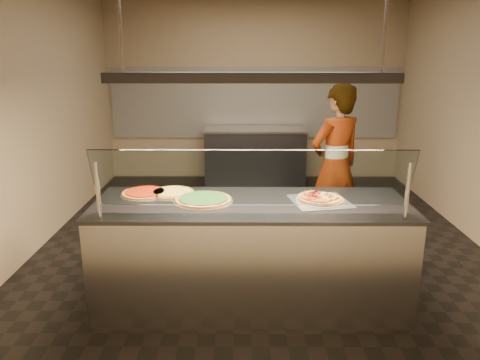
{
  "coord_description": "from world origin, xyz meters",
  "views": [
    {
      "loc": [
        -0.21,
        -5.06,
        2.14
      ],
      "look_at": [
        -0.23,
        -0.97,
        1.02
      ],
      "focal_mm": 35.0,
      "sensor_mm": 36.0,
      "label": 1
    }
  ],
  "objects_px": {
    "prep_table": "(255,156)",
    "heat_lamp_housing": "(252,78)",
    "perforated_tray": "(320,201)",
    "half_pizza_pepperoni": "(310,197)",
    "pizza_spinach": "(203,199)",
    "half_pizza_sausage": "(332,199)",
    "pizza_tomato": "(145,193)",
    "worker": "(335,165)",
    "serving_counter": "(251,254)",
    "pizza_cheese": "(172,192)",
    "pizza_spatula": "(191,192)",
    "sneeze_guard": "(252,179)"
  },
  "relations": [
    {
      "from": "half_pizza_pepperoni",
      "to": "heat_lamp_housing",
      "type": "xyz_separation_m",
      "value": [
        -0.49,
        -0.03,
        0.99
      ]
    },
    {
      "from": "pizza_spatula",
      "to": "prep_table",
      "type": "bearing_deg",
      "value": 80.0
    },
    {
      "from": "perforated_tray",
      "to": "pizza_spinach",
      "type": "relative_size",
      "value": 1.08
    },
    {
      "from": "worker",
      "to": "pizza_spatula",
      "type": "bearing_deg",
      "value": 8.65
    },
    {
      "from": "half_pizza_sausage",
      "to": "prep_table",
      "type": "distance_m",
      "value": 3.94
    },
    {
      "from": "pizza_tomato",
      "to": "worker",
      "type": "xyz_separation_m",
      "value": [
        1.9,
        1.18,
        -0.04
      ]
    },
    {
      "from": "pizza_spinach",
      "to": "prep_table",
      "type": "distance_m",
      "value": 3.94
    },
    {
      "from": "pizza_cheese",
      "to": "pizza_tomato",
      "type": "distance_m",
      "value": 0.24
    },
    {
      "from": "serving_counter",
      "to": "perforated_tray",
      "type": "relative_size",
      "value": 4.87
    },
    {
      "from": "perforated_tray",
      "to": "pizza_cheese",
      "type": "xyz_separation_m",
      "value": [
        -1.27,
        0.21,
        0.01
      ]
    },
    {
      "from": "serving_counter",
      "to": "pizza_spatula",
      "type": "relative_size",
      "value": 9.84
    },
    {
      "from": "pizza_tomato",
      "to": "worker",
      "type": "height_order",
      "value": "worker"
    },
    {
      "from": "perforated_tray",
      "to": "pizza_tomato",
      "type": "height_order",
      "value": "pizza_tomato"
    },
    {
      "from": "half_pizza_sausage",
      "to": "heat_lamp_housing",
      "type": "relative_size",
      "value": 0.18
    },
    {
      "from": "perforated_tray",
      "to": "pizza_cheese",
      "type": "bearing_deg",
      "value": 170.67
    },
    {
      "from": "pizza_tomato",
      "to": "worker",
      "type": "distance_m",
      "value": 2.24
    },
    {
      "from": "prep_table",
      "to": "half_pizza_sausage",
      "type": "bearing_deg",
      "value": -82.05
    },
    {
      "from": "perforated_tray",
      "to": "half_pizza_pepperoni",
      "type": "xyz_separation_m",
      "value": [
        -0.09,
        0.0,
        0.03
      ]
    },
    {
      "from": "prep_table",
      "to": "heat_lamp_housing",
      "type": "height_order",
      "value": "heat_lamp_housing"
    },
    {
      "from": "pizza_spatula",
      "to": "perforated_tray",
      "type": "bearing_deg",
      "value": -8.66
    },
    {
      "from": "pizza_spinach",
      "to": "serving_counter",
      "type": "bearing_deg",
      "value": -4.49
    },
    {
      "from": "perforated_tray",
      "to": "pizza_tomato",
      "type": "bearing_deg",
      "value": 172.4
    },
    {
      "from": "sneeze_guard",
      "to": "prep_table",
      "type": "distance_m",
      "value": 4.31
    },
    {
      "from": "worker",
      "to": "half_pizza_pepperoni",
      "type": "bearing_deg",
      "value": 40.29
    },
    {
      "from": "half_pizza_sausage",
      "to": "pizza_spinach",
      "type": "height_order",
      "value": "half_pizza_sausage"
    },
    {
      "from": "perforated_tray",
      "to": "pizza_spinach",
      "type": "height_order",
      "value": "pizza_spinach"
    },
    {
      "from": "pizza_tomato",
      "to": "pizza_spatula",
      "type": "xyz_separation_m",
      "value": [
        0.41,
        -0.03,
        0.01
      ]
    },
    {
      "from": "half_pizza_pepperoni",
      "to": "pizza_spinach",
      "type": "bearing_deg",
      "value": 179.99
    },
    {
      "from": "sneeze_guard",
      "to": "perforated_tray",
      "type": "relative_size",
      "value": 4.43
    },
    {
      "from": "pizza_spatula",
      "to": "pizza_cheese",
      "type": "bearing_deg",
      "value": 166.45
    },
    {
      "from": "pizza_cheese",
      "to": "pizza_spatula",
      "type": "xyz_separation_m",
      "value": [
        0.17,
        -0.04,
        0.01
      ]
    },
    {
      "from": "sneeze_guard",
      "to": "serving_counter",
      "type": "bearing_deg",
      "value": 90.0
    },
    {
      "from": "sneeze_guard",
      "to": "perforated_tray",
      "type": "height_order",
      "value": "sneeze_guard"
    },
    {
      "from": "half_pizza_pepperoni",
      "to": "half_pizza_sausage",
      "type": "relative_size",
      "value": 1.0
    },
    {
      "from": "pizza_tomato",
      "to": "prep_table",
      "type": "xyz_separation_m",
      "value": [
        1.06,
        3.67,
        -0.48
      ]
    },
    {
      "from": "pizza_cheese",
      "to": "prep_table",
      "type": "distance_m",
      "value": 3.78
    },
    {
      "from": "half_pizza_sausage",
      "to": "worker",
      "type": "bearing_deg",
      "value": 77.79
    },
    {
      "from": "perforated_tray",
      "to": "half_pizza_pepperoni",
      "type": "bearing_deg",
      "value": 179.36
    },
    {
      "from": "serving_counter",
      "to": "sneeze_guard",
      "type": "relative_size",
      "value": 1.1
    },
    {
      "from": "serving_counter",
      "to": "heat_lamp_housing",
      "type": "relative_size",
      "value": 1.14
    },
    {
      "from": "half_pizza_pepperoni",
      "to": "sneeze_guard",
      "type": "bearing_deg",
      "value": -142.5
    },
    {
      "from": "heat_lamp_housing",
      "to": "pizza_spinach",
      "type": "bearing_deg",
      "value": 175.51
    },
    {
      "from": "worker",
      "to": "heat_lamp_housing",
      "type": "bearing_deg",
      "value": 25.03
    },
    {
      "from": "half_pizza_pepperoni",
      "to": "pizza_tomato",
      "type": "distance_m",
      "value": 1.44
    },
    {
      "from": "perforated_tray",
      "to": "pizza_cheese",
      "type": "distance_m",
      "value": 1.29
    },
    {
      "from": "pizza_spinach",
      "to": "worker",
      "type": "height_order",
      "value": "worker"
    },
    {
      "from": "pizza_cheese",
      "to": "pizza_spatula",
      "type": "height_order",
      "value": "pizza_spatula"
    },
    {
      "from": "prep_table",
      "to": "pizza_spinach",
      "type": "bearing_deg",
      "value": -97.86
    },
    {
      "from": "pizza_tomato",
      "to": "heat_lamp_housing",
      "type": "distance_m",
      "value": 1.39
    },
    {
      "from": "perforated_tray",
      "to": "prep_table",
      "type": "distance_m",
      "value": 3.92
    }
  ]
}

